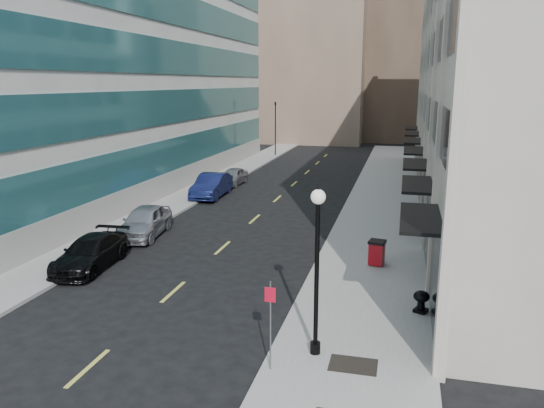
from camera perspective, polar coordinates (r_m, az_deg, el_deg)
The scene contains 20 objects.
ground at distance 15.86m, azimuth -23.30°, elevation -19.44°, with size 160.00×160.00×0.00m, color black.
sidewalk_right at distance 31.50m, azimuth 11.37°, elevation -2.29°, with size 5.00×80.00×0.15m, color gray.
sidewalk_left at distance 34.95m, azimuth -12.18°, elevation -0.82°, with size 3.00×80.00×0.15m, color gray.
building_right at distance 38.30m, azimuth 27.16°, elevation 12.73°, with size 15.30×46.50×18.25m.
building_left at distance 44.83m, azimuth -20.00°, elevation 14.47°, with size 16.14×46.00×20.00m.
skyline_tan_near at distance 79.64m, azimuth 5.03°, elevation 17.07°, with size 14.00×18.00×28.00m, color #876F58.
skyline_brown at distance 82.87m, azimuth 14.22°, elevation 18.66°, with size 12.00×16.00×34.00m, color brown.
skyline_tan_far at distance 91.31m, azimuth -0.39°, elevation 14.70°, with size 12.00×14.00×22.00m, color #876F58.
skyline_stone at distance 76.99m, azimuth 21.57°, elevation 13.41°, with size 10.00×14.00×20.00m, color beige.
grate_far at distance 16.37m, azimuth 8.73°, elevation -16.73°, with size 1.40×1.00×0.01m, color black.
road_centerline at distance 29.90m, azimuth -3.45°, elevation -3.02°, with size 0.15×68.20×0.01m.
traffic_signal at distance 60.16m, azimuth 0.37°, elevation 10.57°, with size 0.66×0.66×6.98m.
car_black_pickup at distance 25.39m, azimuth -18.95°, elevation -4.99°, with size 1.98×4.87×1.41m, color black.
car_silver_sedan at distance 29.67m, azimuth -13.55°, elevation -1.84°, with size 1.96×4.88×1.66m, color #9A9DA2.
car_blue_sedan at distance 38.95m, azimuth -6.52°, elevation 1.98°, with size 1.82×5.21×1.72m, color #121945.
car_grey_sedan at distance 43.60m, azimuth -4.24°, elevation 2.98°, with size 1.63×4.05×1.38m, color gray.
trash_bin at distance 24.43m, azimuth 11.20°, elevation -5.07°, with size 0.82×0.85×1.15m.
lamppost at distance 15.64m, azimuth 4.86°, elevation -5.76°, with size 0.43×0.43×5.23m.
sign_post at distance 15.22m, azimuth -0.19°, elevation -11.77°, with size 0.31×0.06×2.69m.
urn_planter at distance 20.01m, azimuth 15.77°, elevation -9.84°, with size 0.58×0.58×0.80m.
Camera 1 is at (8.69, -10.41, 8.23)m, focal length 35.00 mm.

